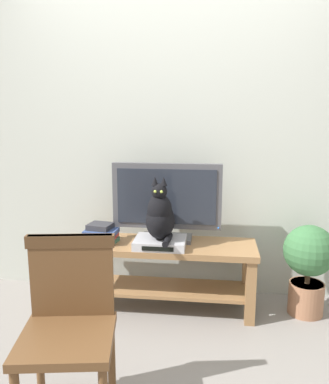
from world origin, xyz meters
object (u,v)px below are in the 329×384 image
object	(u,v)px
wooden_chair	(69,317)
media_box	(160,242)
tv_stand	(165,263)
tv	(167,200)
cat	(160,216)
potted_plant	(309,262)
book_stack	(102,234)

from	to	relation	value
wooden_chair	media_box	bearing A→B (deg)	74.69
tv_stand	tv	xyz separation A→B (m)	(0.00, 0.08, 0.46)
tv_stand	wooden_chair	world-z (taller)	wooden_chair
cat	wooden_chair	xyz separation A→B (m)	(-0.29, -1.04, -0.22)
tv_stand	potted_plant	bearing A→B (deg)	2.30
cat	book_stack	bearing A→B (deg)	172.89
media_box	potted_plant	world-z (taller)	potted_plant
potted_plant	tv_stand	bearing A→B (deg)	-177.70
media_box	book_stack	distance (m)	0.44
wooden_chair	tv	bearing A→B (deg)	75.30
media_box	wooden_chair	distance (m)	1.09
media_box	wooden_chair	bearing A→B (deg)	-105.31
media_box	potted_plant	size ratio (longest dim) A/B	0.55
cat	wooden_chair	distance (m)	1.10
wooden_chair	book_stack	xyz separation A→B (m)	(-0.15, 1.09, 0.06)
media_box	cat	distance (m)	0.20
potted_plant	book_stack	bearing A→B (deg)	-177.30
wooden_chair	potted_plant	world-z (taller)	wooden_chair
wooden_chair	book_stack	size ratio (longest dim) A/B	3.60
book_stack	potted_plant	size ratio (longest dim) A/B	0.37
cat	tv_stand	bearing A→B (deg)	72.52
wooden_chair	cat	bearing A→B (deg)	74.43
cat	wooden_chair	bearing A→B (deg)	-105.57
media_box	book_stack	xyz separation A→B (m)	(-0.44, 0.04, 0.04)
tv	media_box	world-z (taller)	tv
tv	book_stack	bearing A→B (deg)	-166.69
potted_plant	cat	bearing A→B (deg)	-173.20
tv	cat	size ratio (longest dim) A/B	1.78
cat	book_stack	distance (m)	0.47
tv	wooden_chair	world-z (taller)	tv
tv	media_box	xyz separation A→B (m)	(-0.03, -0.15, -0.28)
tv_stand	tv	world-z (taller)	tv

